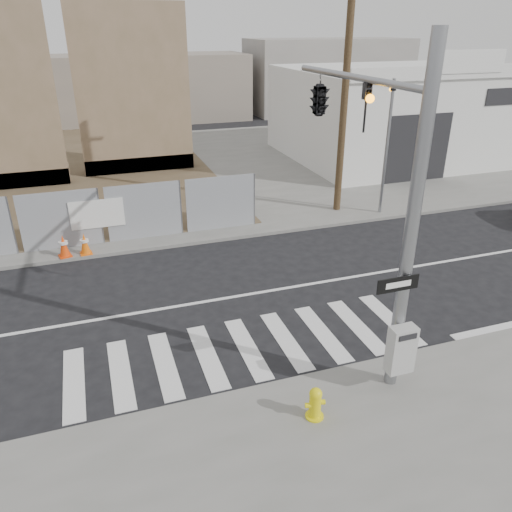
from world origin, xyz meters
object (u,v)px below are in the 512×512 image
object	(u,v)px
auto_shop	(397,113)
fire_hydrant	(315,403)
traffic_cone_d	(85,244)
signal_pole	(345,139)
traffic_cone_c	(64,246)

from	to	relation	value
auto_shop	fire_hydrant	distance (m)	22.78
fire_hydrant	traffic_cone_d	bearing A→B (deg)	128.57
signal_pole	fire_hydrant	size ratio (longest dim) A/B	10.16
auto_shop	traffic_cone_d	size ratio (longest dim) A/B	16.36
signal_pole	fire_hydrant	xyz separation A→B (m)	(-2.00, -3.22, -4.32)
signal_pole	traffic_cone_c	world-z (taller)	signal_pole
traffic_cone_d	auto_shop	bearing A→B (deg)	26.52
auto_shop	traffic_cone_d	world-z (taller)	auto_shop
fire_hydrant	signal_pole	bearing A→B (deg)	73.67
traffic_cone_c	auto_shop	bearing A→B (deg)	25.68
auto_shop	traffic_cone_d	bearing A→B (deg)	-153.48
traffic_cone_c	traffic_cone_d	distance (m)	0.66
signal_pole	traffic_cone_c	bearing A→B (deg)	136.86
auto_shop	traffic_cone_d	distance (m)	19.70
signal_pole	traffic_cone_d	size ratio (longest dim) A/B	9.55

